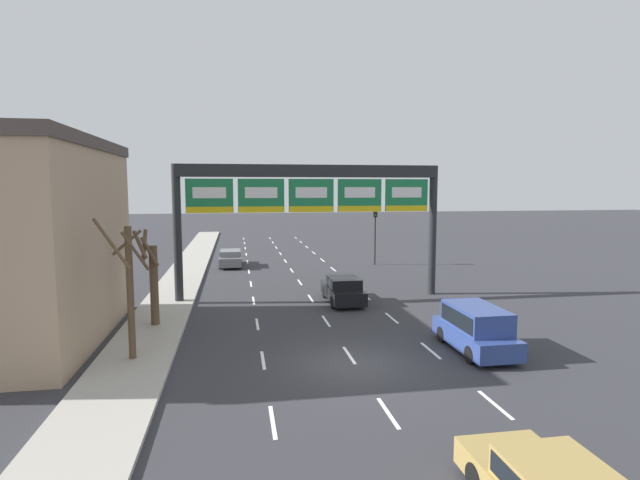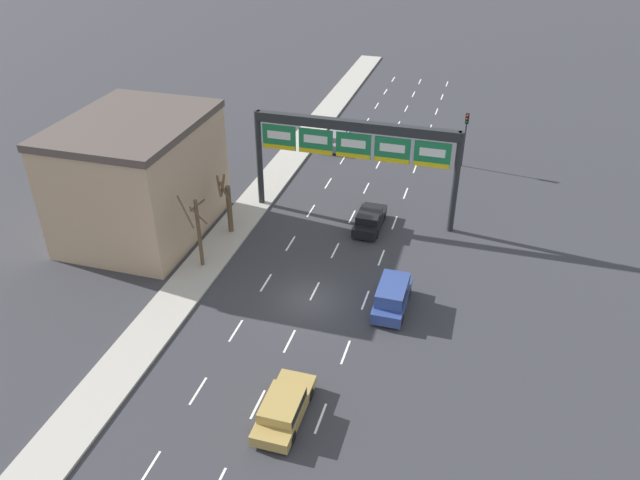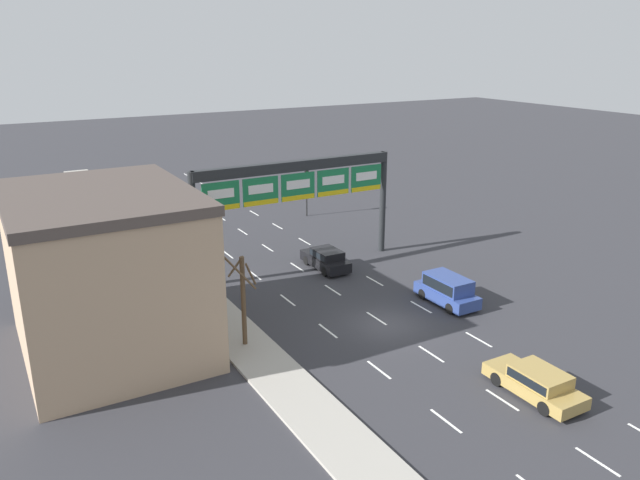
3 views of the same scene
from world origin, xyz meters
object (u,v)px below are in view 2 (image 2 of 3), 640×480
object	(u,v)px
tree_bare_second	(228,205)
car_grey	(336,139)
car_black	(370,219)
tree_bare_closest	(198,229)
traffic_light_near_gantry	(466,129)
car_gold	(283,407)
suv_blue	(392,295)
sign_gantry	(354,143)

from	to	relation	value
tree_bare_second	car_grey	bearing A→B (deg)	79.45
car_black	car_grey	size ratio (longest dim) A/B	0.95
tree_bare_closest	car_grey	bearing A→B (deg)	81.45
traffic_light_near_gantry	car_gold	bearing A→B (deg)	-99.88
suv_blue	car_grey	xyz separation A→B (m)	(-9.72, 23.27, -0.27)
car_gold	suv_blue	distance (m)	10.70
car_grey	tree_bare_second	distance (m)	18.11
sign_gantry	suv_blue	size ratio (longest dim) A/B	3.56
sign_gantry	car_grey	xyz separation A→B (m)	(-4.71, 12.92, -5.37)
car_grey	suv_blue	bearing A→B (deg)	-67.33
sign_gantry	car_grey	world-z (taller)	sign_gantry
tree_bare_closest	suv_blue	bearing A→B (deg)	-3.98
sign_gantry	tree_bare_closest	world-z (taller)	sign_gantry
car_gold	traffic_light_near_gantry	xyz separation A→B (m)	(5.60, 32.17, 2.73)
car_black	tree_bare_second	size ratio (longest dim) A/B	1.00
suv_blue	tree_bare_closest	size ratio (longest dim) A/B	0.82
car_gold	traffic_light_near_gantry	distance (m)	32.77
tree_bare_closest	tree_bare_second	world-z (taller)	tree_bare_closest
car_grey	traffic_light_near_gantry	world-z (taller)	traffic_light_near_gantry
car_black	traffic_light_near_gantry	xyz separation A→B (m)	(5.53, 13.01, 2.69)
car_black	sign_gantry	bearing A→B (deg)	141.13
car_grey	tree_bare_closest	distance (m)	22.72
car_grey	traffic_light_near_gantry	bearing A→B (deg)	-5.89
car_black	tree_bare_second	world-z (taller)	tree_bare_second
traffic_light_near_gantry	tree_bare_closest	xyz separation A→B (m)	(-15.23, -21.13, -0.56)
car_gold	car_black	distance (m)	19.17
car_gold	car_grey	xyz separation A→B (m)	(-6.27, 33.40, -0.01)
tree_bare_closest	tree_bare_second	bearing A→B (deg)	89.29
sign_gantry	traffic_light_near_gantry	distance (m)	13.96
sign_gantry	tree_bare_second	world-z (taller)	sign_gantry
car_black	car_grey	distance (m)	15.58
sign_gantry	car_grey	bearing A→B (deg)	110.05
sign_gantry	tree_bare_closest	bearing A→B (deg)	-130.52
car_gold	traffic_light_near_gantry	world-z (taller)	traffic_light_near_gantry
traffic_light_near_gantry	tree_bare_second	bearing A→B (deg)	-132.59
sign_gantry	tree_bare_second	bearing A→B (deg)	-148.97
car_black	traffic_light_near_gantry	bearing A→B (deg)	66.97
car_black	suv_blue	size ratio (longest dim) A/B	1.02
sign_gantry	car_gold	world-z (taller)	sign_gantry
car_gold	tree_bare_closest	world-z (taller)	tree_bare_closest
suv_blue	sign_gantry	bearing A→B (deg)	115.81
tree_bare_second	car_black	bearing A→B (deg)	19.97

